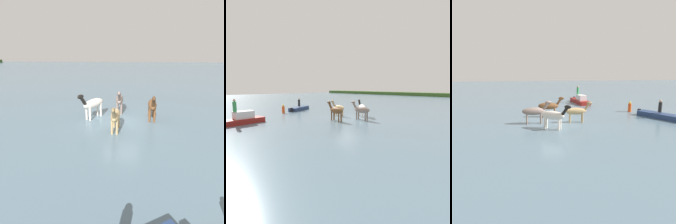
% 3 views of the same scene
% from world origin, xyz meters
% --- Properties ---
extents(ground_plane, '(146.79, 146.79, 0.00)m').
position_xyz_m(ground_plane, '(0.00, 0.00, 0.00)').
color(ground_plane, slate).
extents(horse_chestnut_trailing, '(2.35, 1.64, 1.96)m').
position_xyz_m(horse_chestnut_trailing, '(0.40, 2.08, 1.08)').
color(horse_chestnut_trailing, silver).
rests_on(horse_chestnut_trailing, ground_plane).
extents(horse_dun_straggler, '(2.52, 0.72, 1.95)m').
position_xyz_m(horse_dun_straggler, '(0.44, -2.10, 1.08)').
color(horse_dun_straggler, brown).
rests_on(horse_dun_straggler, ground_plane).
extents(horse_gray_outer, '(2.31, 0.59, 1.80)m').
position_xyz_m(horse_gray_outer, '(-1.78, 0.32, 0.99)').
color(horse_gray_outer, tan).
rests_on(horse_gray_outer, ground_plane).
extents(horse_dark_mare, '(2.48, 0.60, 1.94)m').
position_xyz_m(horse_dark_mare, '(1.83, 0.25, 1.07)').
color(horse_dark_mare, gray).
rests_on(horse_dark_mare, ground_plane).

